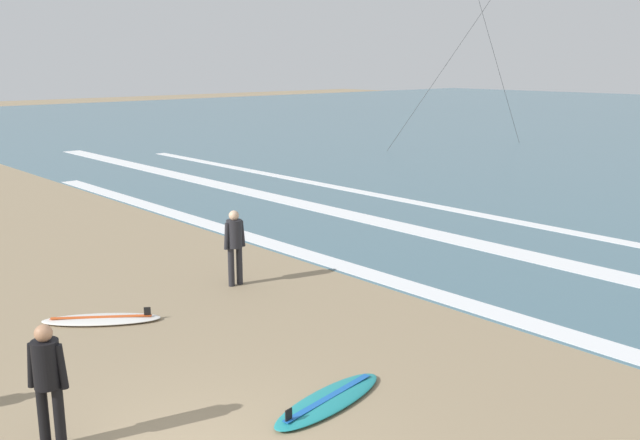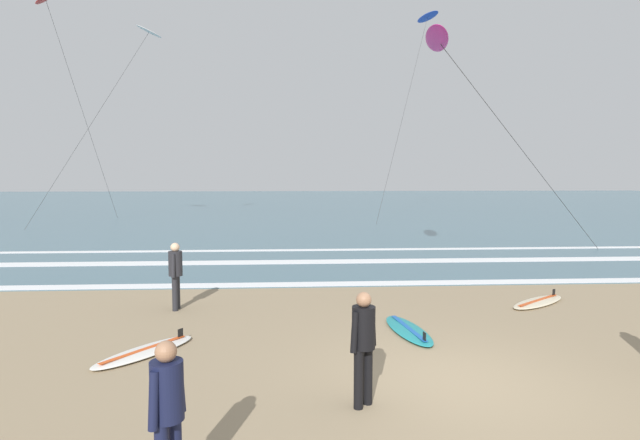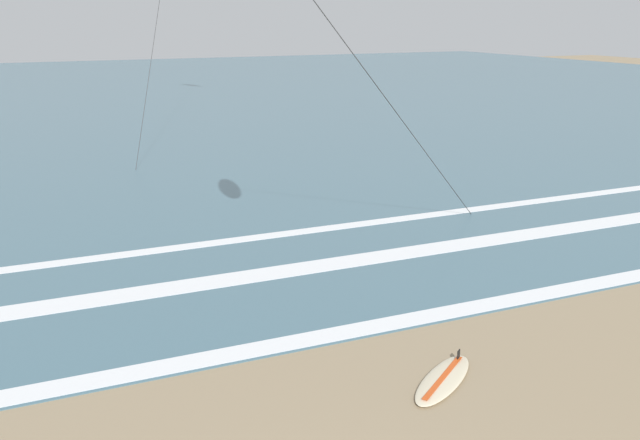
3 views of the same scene
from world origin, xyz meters
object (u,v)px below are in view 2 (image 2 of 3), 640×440
surfboard_near_water (145,351)px  kite_white_low_near (149,33)px  surfer_right_near (167,406)px  kite_blue_mid_center (427,18)px  kite_red_high_right (46,0)px  surfboard_left_pile (408,330)px  kite_magenta_high_left (438,41)px  surfer_background_far (363,338)px  surfboard_right_spare (538,302)px  surfer_left_near (176,270)px

surfboard_near_water → kite_white_low_near: (-7.23, 28.23, 13.07)m
surfer_right_near → kite_blue_mid_center: kite_blue_mid_center is taller
surfer_right_near → kite_blue_mid_center: size_ratio=0.10×
kite_blue_mid_center → kite_red_high_right: bearing=-161.5°
surfboard_near_water → surfboard_left_pile: bearing=11.1°
surfer_right_near → kite_magenta_high_left: bearing=63.2°
surfboard_near_water → kite_magenta_high_left: kite_magenta_high_left is taller
surfer_background_far → kite_magenta_high_left: 12.58m
surfboard_right_spare → kite_white_low_near: (-15.96, 25.16, 13.07)m
surfer_left_near → surfboard_near_water: bearing=-88.0°
surfboard_right_spare → surfboard_near_water: bearing=-160.7°
surfer_background_far → surfer_right_near: 2.90m
kite_white_low_near → kite_red_high_right: (-5.39, -3.36, 1.01)m
surfer_left_near → surfboard_right_spare: 8.88m
kite_blue_mid_center → surfboard_right_spare: bearing=-99.7°
kite_white_low_near → kite_red_high_right: size_ratio=0.93×
surfer_right_near → kite_white_low_near: (-8.63, 32.42, 12.16)m
surfer_left_near → surfboard_near_water: 3.15m
surfer_background_far → kite_blue_mid_center: bearing=73.9°
surfer_background_far → surfer_left_near: same height
surfer_background_far → surfboard_near_water: surfer_background_far is taller
kite_blue_mid_center → surfer_left_near: bearing=-114.6°
surfboard_left_pile → kite_red_high_right: kite_red_high_right is taller
surfboard_near_water → kite_magenta_high_left: 13.08m
surfer_left_near → kite_magenta_high_left: 11.06m
surfboard_left_pile → surfboard_right_spare: bearing=29.1°
surfboard_near_water → surfboard_left_pile: 5.07m
kite_white_low_near → surfer_background_far: bearing=-70.5°
surfer_background_far → kite_white_low_near: kite_white_low_near is taller
surfboard_near_water → kite_red_high_right: 31.24m
surfer_background_far → surfboard_right_spare: bearing=46.1°
surfer_background_far → surfboard_right_spare: (5.14, 5.34, -0.91)m
kite_white_low_near → kite_magenta_high_left: bearing=-54.4°
surfer_left_near → kite_blue_mid_center: kite_blue_mid_center is taller
surfer_background_far → kite_blue_mid_center: kite_blue_mid_center is taller
surfboard_left_pile → kite_blue_mid_center: bearing=74.7°
kite_red_high_right → kite_blue_mid_center: 28.12m
kite_magenta_high_left → surfer_left_near: bearing=-147.9°
surfboard_right_spare → kite_white_low_near: size_ratio=0.15×
surfer_right_near → kite_white_low_near: 35.68m
surfer_left_near → surfboard_left_pile: bearing=-21.9°
surfboard_right_spare → surfboard_left_pile: 4.29m
kite_red_high_right → surfboard_near_water: bearing=-63.1°
surfer_right_near → surfboard_near_water: surfer_right_near is taller
surfboard_right_spare → kite_red_high_right: kite_red_high_right is taller
surfboard_left_pile → kite_red_high_right: (-17.60, 23.89, 14.08)m
surfer_right_near → surfboard_right_spare: 10.35m
surfer_right_near → surfboard_near_water: size_ratio=0.78×
surfboard_near_water → kite_magenta_high_left: size_ratio=0.22×
surfer_left_near → kite_blue_mid_center: size_ratio=0.10×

